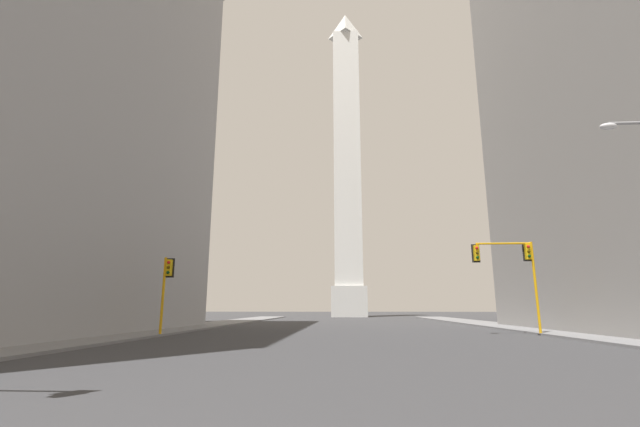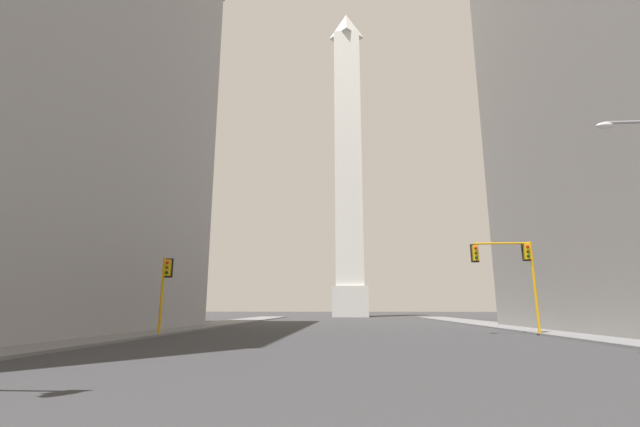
% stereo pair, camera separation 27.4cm
% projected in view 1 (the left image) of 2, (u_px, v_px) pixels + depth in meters
% --- Properties ---
extents(sidewalk_left, '(5.00, 105.96, 0.15)m').
position_uv_depth(sidewalk_left, '(156.00, 331.00, 32.62)').
color(sidewalk_left, slate).
rests_on(sidewalk_left, ground_plane).
extents(sidewalk_right, '(5.00, 105.96, 0.15)m').
position_uv_depth(sidewalk_right, '(564.00, 333.00, 30.81)').
color(sidewalk_right, slate).
rests_on(sidewalk_right, ground_plane).
extents(obelisk, '(7.19, 7.19, 70.08)m').
position_uv_depth(obelisk, '(347.00, 160.00, 94.01)').
color(obelisk, silver).
rests_on(obelisk, ground_plane).
extents(traffic_light_mid_right, '(4.37, 0.50, 6.44)m').
position_uv_depth(traffic_light_mid_right, '(514.00, 264.00, 30.27)').
color(traffic_light_mid_right, orange).
rests_on(traffic_light_mid_right, ground_plane).
extents(traffic_light_mid_left, '(0.77, 0.51, 5.21)m').
position_uv_depth(traffic_light_mid_left, '(166.00, 284.00, 28.94)').
color(traffic_light_mid_left, orange).
rests_on(traffic_light_mid_left, ground_plane).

